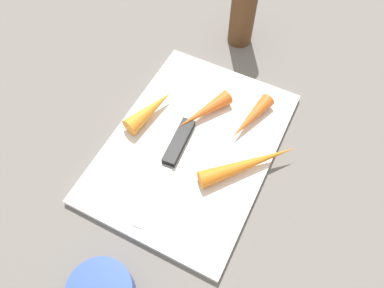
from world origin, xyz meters
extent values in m
plane|color=slate|center=(0.00, 0.00, 0.00)|extent=(1.40, 1.40, 0.00)
cube|color=white|center=(0.00, 0.00, 0.01)|extent=(0.36, 0.26, 0.01)
cube|color=#B7B7BC|center=(0.11, -0.01, 0.01)|extent=(0.11, 0.03, 0.00)
cube|color=black|center=(0.01, -0.02, 0.02)|extent=(0.09, 0.03, 0.01)
cone|color=orange|center=(0.00, 0.10, 0.03)|extent=(0.14, 0.13, 0.03)
cone|color=orange|center=(-0.08, 0.07, 0.02)|extent=(0.11, 0.05, 0.03)
cone|color=orange|center=(-0.02, -0.09, 0.03)|extent=(0.11, 0.06, 0.03)
cone|color=orange|center=(-0.06, -0.01, 0.03)|extent=(0.11, 0.07, 0.03)
cylinder|color=brown|center=(-0.28, -0.03, 0.08)|extent=(0.05, 0.05, 0.16)
camera|label=1|loc=(0.28, 0.14, 0.53)|focal=34.11mm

